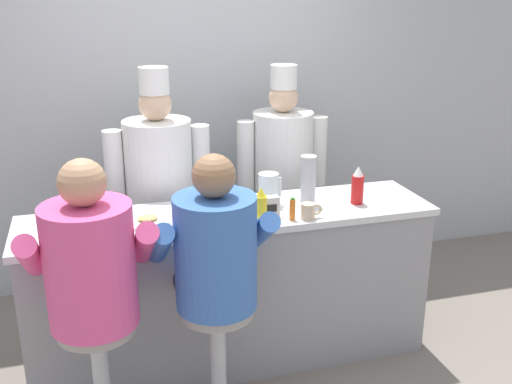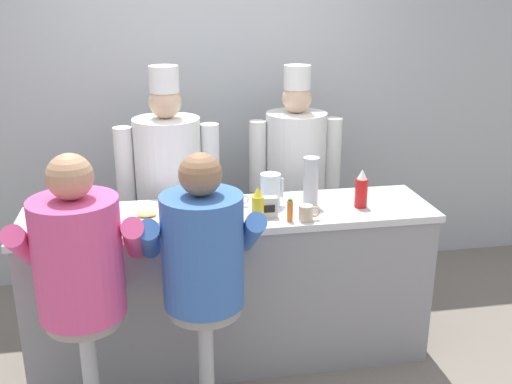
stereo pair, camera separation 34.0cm
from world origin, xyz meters
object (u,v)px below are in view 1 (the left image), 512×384
(water_pitcher_clear, at_px, (269,190))
(breakfast_plate, at_px, (148,221))
(diner_seated_blue, at_px, (214,260))
(cook_in_whites_far, at_px, (282,173))
(coffee_mug_white, at_px, (234,201))
(cup_stack_steel, at_px, (308,180))
(napkin_dispenser_chrome, at_px, (270,207))
(cereal_bowl, at_px, (211,214))
(ketchup_bottle_red, at_px, (358,186))
(diner_seated_pink, at_px, (91,273))
(coffee_mug_tan, at_px, (309,211))
(cook_in_whites_near, at_px, (160,188))
(mustard_bottle_yellow, at_px, (261,206))
(hot_sauce_bottle_orange, at_px, (292,209))

(water_pitcher_clear, height_order, breakfast_plate, water_pitcher_clear)
(diner_seated_blue, distance_m, cook_in_whites_far, 1.50)
(cook_in_whites_far, bearing_deg, breakfast_plate, -142.92)
(coffee_mug_white, relative_size, cup_stack_steel, 0.45)
(water_pitcher_clear, xyz_separation_m, napkin_dispenser_chrome, (-0.05, -0.18, -0.04))
(cereal_bowl, height_order, napkin_dispenser_chrome, napkin_dispenser_chrome)
(water_pitcher_clear, distance_m, cook_in_whites_far, 0.78)
(ketchup_bottle_red, bearing_deg, diner_seated_pink, -163.17)
(cereal_bowl, distance_m, napkin_dispenser_chrome, 0.33)
(coffee_mug_tan, bearing_deg, ketchup_bottle_red, 22.95)
(breakfast_plate, distance_m, cook_in_whites_far, 1.31)
(napkin_dispenser_chrome, relative_size, cook_in_whites_near, 0.07)
(diner_seated_blue, distance_m, cook_in_whites_near, 1.13)
(cup_stack_steel, bearing_deg, cook_in_whites_far, 83.02)
(water_pitcher_clear, bearing_deg, ketchup_bottle_red, -12.22)
(water_pitcher_clear, xyz_separation_m, cook_in_whites_far, (0.32, 0.70, -0.13))
(mustard_bottle_yellow, height_order, napkin_dispenser_chrome, mustard_bottle_yellow)
(coffee_mug_white, xyz_separation_m, diner_seated_pink, (-0.83, -0.60, -0.06))
(mustard_bottle_yellow, relative_size, breakfast_plate, 0.85)
(water_pitcher_clear, xyz_separation_m, coffee_mug_tan, (0.15, -0.27, -0.05))
(ketchup_bottle_red, height_order, hot_sauce_bottle_orange, ketchup_bottle_red)
(diner_seated_blue, relative_size, cook_in_whites_far, 0.87)
(ketchup_bottle_red, bearing_deg, breakfast_plate, 178.99)
(mustard_bottle_yellow, distance_m, cup_stack_steel, 0.42)
(hot_sauce_bottle_orange, xyz_separation_m, cook_in_whites_far, (0.27, 0.96, -0.09))
(ketchup_bottle_red, height_order, coffee_mug_tan, ketchup_bottle_red)
(cup_stack_steel, relative_size, diner_seated_pink, 0.20)
(water_pitcher_clear, bearing_deg, cook_in_whites_far, 65.15)
(ketchup_bottle_red, bearing_deg, coffee_mug_tan, -157.05)
(breakfast_plate, bearing_deg, ketchup_bottle_red, -1.01)
(cereal_bowl, bearing_deg, coffee_mug_tan, -16.07)
(cook_in_whites_near, height_order, cook_in_whites_far, cook_in_whites_near)
(mustard_bottle_yellow, height_order, cereal_bowl, mustard_bottle_yellow)
(diner_seated_blue, bearing_deg, diner_seated_pink, 179.87)
(ketchup_bottle_red, distance_m, water_pitcher_clear, 0.53)
(ketchup_bottle_red, bearing_deg, coffee_mug_white, 169.87)
(mustard_bottle_yellow, bearing_deg, cook_in_whites_near, 119.69)
(mustard_bottle_yellow, height_order, diner_seated_pink, diner_seated_pink)
(mustard_bottle_yellow, distance_m, diner_seated_pink, 0.98)
(cereal_bowl, xyz_separation_m, cook_in_whites_near, (-0.20, 0.66, -0.04))
(mustard_bottle_yellow, bearing_deg, diner_seated_blue, -135.21)
(ketchup_bottle_red, xyz_separation_m, water_pitcher_clear, (-0.52, 0.11, -0.01))
(ketchup_bottle_red, xyz_separation_m, breakfast_plate, (-1.24, 0.02, -0.09))
(water_pitcher_clear, height_order, diner_seated_blue, diner_seated_blue)
(cook_in_whites_far, bearing_deg, cereal_bowl, -130.45)
(hot_sauce_bottle_orange, height_order, cook_in_whites_far, cook_in_whites_far)
(ketchup_bottle_red, distance_m, hot_sauce_bottle_orange, 0.49)
(cook_in_whites_near, bearing_deg, diner_seated_blue, -84.20)
(mustard_bottle_yellow, height_order, breakfast_plate, mustard_bottle_yellow)
(hot_sauce_bottle_orange, height_order, napkin_dispenser_chrome, hot_sauce_bottle_orange)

